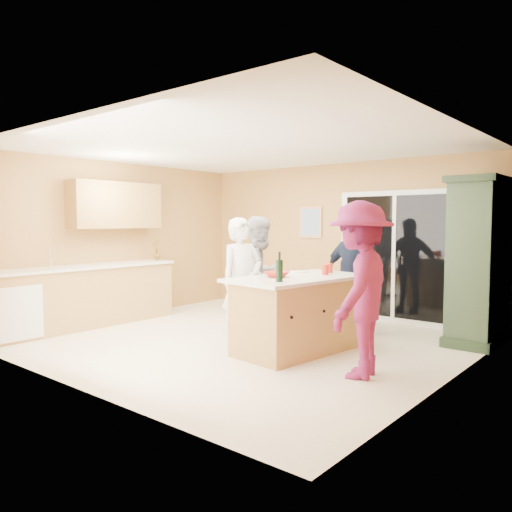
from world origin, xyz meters
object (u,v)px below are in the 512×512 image
Objects in this scene: kitchen_island at (298,316)px; green_hutch at (479,263)px; woman_navy at (353,275)px; woman_grey at (261,276)px; woman_magenta at (360,289)px; woman_white at (242,282)px.

green_hutch is (1.59, 1.89, 0.63)m from kitchen_island.
kitchen_island is 2.55m from green_hutch.
green_hutch is 1.68m from woman_navy.
kitchen_island is at bearing -111.44° from woman_grey.
woman_grey is at bearing 163.54° from kitchen_island.
woman_magenta is (1.06, -1.81, 0.08)m from woman_navy.
woman_grey is 1.01× the size of woman_navy.
woman_magenta reaches higher than woman_grey.
woman_magenta reaches higher than woman_white.
woman_grey is 1.35m from woman_navy.
woman_white is 1.79m from woman_navy.
woman_white is at bearing -159.13° from woman_grey.
woman_magenta is at bearing -110.07° from woman_grey.
green_hutch is 1.31× the size of woman_navy.
woman_magenta is at bearing -102.93° from green_hutch.
kitchen_island is 1.14× the size of woman_white.
woman_navy is at bearing 97.53° from kitchen_island.
kitchen_island is 1.13× the size of woman_navy.
woman_grey is (-0.22, 0.66, 0.01)m from woman_white.
woman_navy is (-1.59, -0.50, -0.23)m from green_hutch.
kitchen_island is 1.08m from woman_grey.
woman_white is at bearing 73.45° from woman_navy.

